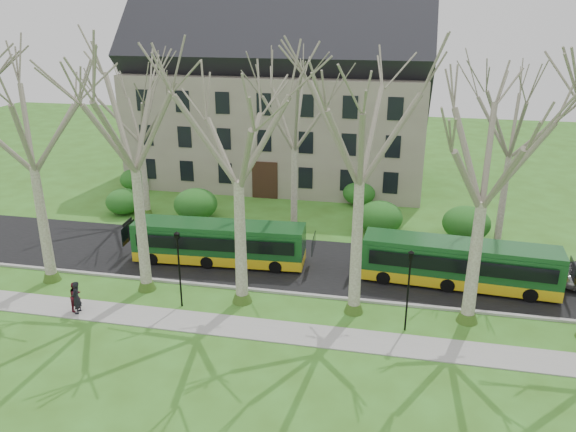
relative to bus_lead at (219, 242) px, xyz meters
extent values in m
plane|color=#38651D|center=(5.70, -4.74, -1.41)|extent=(120.00, 120.00, 0.00)
cube|color=gray|center=(5.70, -7.24, -1.38)|extent=(70.00, 2.00, 0.06)
cube|color=black|center=(5.70, 0.76, -1.38)|extent=(80.00, 8.00, 0.06)
cube|color=#A5A39E|center=(5.70, -3.24, -1.34)|extent=(80.00, 0.25, 0.14)
cube|color=gray|center=(-0.30, 19.26, 3.59)|extent=(26.00, 12.00, 10.00)
cylinder|color=black|center=(-0.30, -5.74, 0.59)|extent=(0.10, 0.10, 4.00)
cube|color=black|center=(-0.30, -5.74, 2.74)|extent=(0.22, 0.22, 0.30)
cylinder|color=black|center=(11.70, -5.74, 0.59)|extent=(0.10, 0.10, 4.00)
cube|color=black|center=(11.70, -5.74, 2.74)|extent=(0.22, 0.22, 0.30)
ellipsoid|color=#19581C|center=(-10.30, 7.26, -0.41)|extent=(2.60, 2.60, 2.00)
ellipsoid|color=#19581C|center=(-4.30, 7.26, -0.41)|extent=(2.60, 2.60, 2.00)
ellipsoid|color=#19581C|center=(9.70, 7.26, -0.41)|extent=(2.60, 2.60, 2.00)
ellipsoid|color=#19581C|center=(15.70, 7.26, -0.41)|extent=(2.60, 2.60, 2.00)
ellipsoid|color=#19581C|center=(-12.30, 13.26, -0.41)|extent=(2.60, 2.60, 2.00)
ellipsoid|color=#19581C|center=(7.70, 13.26, -0.41)|extent=(2.60, 2.60, 2.00)
imported|color=black|center=(-5.41, -7.63, -0.45)|extent=(0.53, 0.72, 1.81)
imported|color=#561321|center=(-5.61, -7.35, -0.54)|extent=(0.66, 0.82, 1.63)
camera|label=1|loc=(10.90, -31.08, 13.95)|focal=35.00mm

